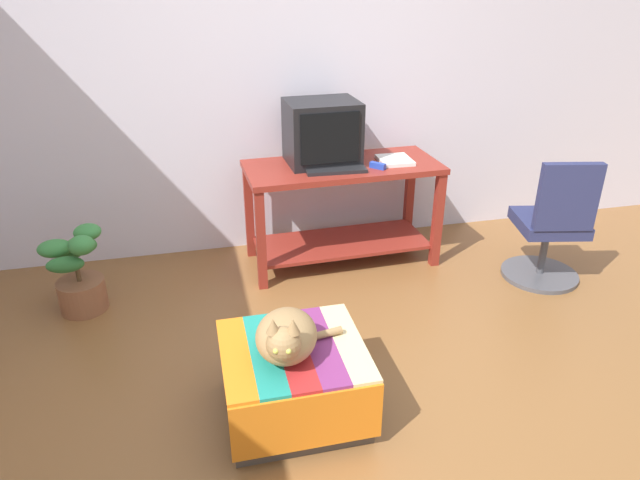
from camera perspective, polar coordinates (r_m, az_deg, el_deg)
ground_plane at (r=2.91m, az=4.78°, el=-17.01°), size 14.00×14.00×0.00m
back_wall at (r=4.18m, az=-3.47°, el=16.49°), size 8.00×0.10×2.60m
desk at (r=4.04m, az=2.22°, el=4.36°), size 1.36×0.62×0.74m
tv_monitor at (r=3.93m, az=0.21°, el=10.66°), size 0.49×0.41×0.43m
keyboard at (r=3.81m, az=1.59°, el=7.04°), size 0.41×0.17×0.02m
book at (r=4.03m, az=7.49°, el=7.92°), size 0.23×0.25×0.03m
ottoman_with_blanket at (r=2.80m, az=-2.61°, el=-13.88°), size 0.66×0.64×0.38m
cat at (r=2.57m, az=-3.38°, el=-9.61°), size 0.47×0.43×0.28m
potted_plant at (r=3.83m, az=-23.05°, el=-3.06°), size 0.37×0.43×0.56m
office_chair at (r=4.09m, az=22.15°, el=0.97°), size 0.52×0.52×0.89m
stapler at (r=3.88m, az=5.79°, el=7.41°), size 0.10×0.11×0.04m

